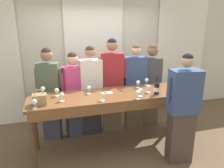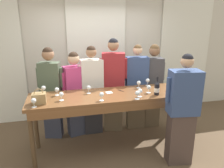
% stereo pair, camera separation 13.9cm
% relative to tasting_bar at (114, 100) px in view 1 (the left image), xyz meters
% --- Properties ---
extents(ground_plane, '(18.00, 18.00, 0.00)m').
position_rel_tasting_bar_xyz_m(ground_plane, '(0.00, 0.03, -0.91)').
color(ground_plane, brown).
extents(wall_back, '(12.00, 0.06, 2.80)m').
position_rel_tasting_bar_xyz_m(wall_back, '(0.00, 1.61, 0.49)').
color(wall_back, beige).
rests_on(wall_back, ground_plane).
extents(curtain_panel_center, '(1.30, 0.03, 2.69)m').
position_rel_tasting_bar_xyz_m(curtain_panel_center, '(0.00, 1.54, 0.43)').
color(curtain_panel_center, white).
rests_on(curtain_panel_center, ground_plane).
extents(curtain_panel_right, '(1.30, 0.03, 2.69)m').
position_rel_tasting_bar_xyz_m(curtain_panel_right, '(2.21, 1.54, 0.43)').
color(curtain_panel_right, white).
rests_on(curtain_panel_right, ground_plane).
extents(tasting_bar, '(2.76, 0.75, 1.02)m').
position_rel_tasting_bar_xyz_m(tasting_bar, '(0.00, 0.00, 0.00)').
color(tasting_bar, brown).
rests_on(tasting_bar, ground_plane).
extents(wine_bottle, '(0.09, 0.09, 0.31)m').
position_rel_tasting_bar_xyz_m(wine_bottle, '(0.69, -0.18, 0.21)').
color(wine_bottle, black).
rests_on(wine_bottle, tasting_bar).
extents(handbag, '(0.20, 0.15, 0.23)m').
position_rel_tasting_bar_xyz_m(handbag, '(-1.16, -0.13, 0.19)').
color(handbag, '#997A4C').
rests_on(handbag, tasting_bar).
extents(wine_glass_front_left, '(0.07, 0.07, 0.13)m').
position_rel_tasting_bar_xyz_m(wine_glass_front_left, '(0.31, -0.30, 0.19)').
color(wine_glass_front_left, white).
rests_on(wine_glass_front_left, tasting_bar).
extents(wine_glass_front_mid, '(0.07, 0.07, 0.13)m').
position_rel_tasting_bar_xyz_m(wine_glass_front_mid, '(-1.12, 0.32, 0.19)').
color(wine_glass_front_mid, white).
rests_on(wine_glass_front_mid, tasting_bar).
extents(wine_glass_front_right, '(0.07, 0.07, 0.13)m').
position_rel_tasting_bar_xyz_m(wine_glass_front_right, '(-1.22, -0.26, 0.19)').
color(wine_glass_front_right, white).
rests_on(wine_glass_front_right, tasting_bar).
extents(wine_glass_center_left, '(0.07, 0.07, 0.13)m').
position_rel_tasting_bar_xyz_m(wine_glass_center_left, '(-0.91, 0.17, 0.19)').
color(wine_glass_center_left, white).
rests_on(wine_glass_center_left, tasting_bar).
extents(wine_glass_center_mid, '(0.07, 0.07, 0.13)m').
position_rel_tasting_bar_xyz_m(wine_glass_center_mid, '(-0.24, -0.23, 0.19)').
color(wine_glass_center_mid, white).
rests_on(wine_glass_center_mid, tasting_bar).
extents(wine_glass_center_right, '(0.07, 0.07, 0.13)m').
position_rel_tasting_bar_xyz_m(wine_glass_center_right, '(0.74, 0.34, 0.19)').
color(wine_glass_center_right, white).
rests_on(wine_glass_center_right, tasting_bar).
extents(wine_glass_back_left, '(0.07, 0.07, 0.13)m').
position_rel_tasting_bar_xyz_m(wine_glass_back_left, '(0.39, -0.21, 0.19)').
color(wine_glass_back_left, white).
rests_on(wine_glass_back_left, tasting_bar).
extents(wine_glass_back_mid, '(0.07, 0.07, 0.13)m').
position_rel_tasting_bar_xyz_m(wine_glass_back_mid, '(-0.39, 0.15, 0.19)').
color(wine_glass_back_mid, white).
rests_on(wine_glass_back_mid, tasting_bar).
extents(wine_glass_back_right, '(0.07, 0.07, 0.13)m').
position_rel_tasting_bar_xyz_m(wine_glass_back_right, '(0.60, -0.06, 0.19)').
color(wine_glass_back_right, white).
rests_on(wine_glass_back_right, tasting_bar).
extents(wine_glass_near_host, '(0.07, 0.07, 0.13)m').
position_rel_tasting_bar_xyz_m(wine_glass_near_host, '(-0.84, -0.08, 0.19)').
color(wine_glass_near_host, white).
rests_on(wine_glass_near_host, tasting_bar).
extents(wine_glass_by_bottle, '(0.07, 0.07, 0.13)m').
position_rel_tasting_bar_xyz_m(wine_glass_by_bottle, '(0.53, 0.23, 0.19)').
color(wine_glass_by_bottle, white).
rests_on(wine_glass_by_bottle, tasting_bar).
extents(napkin, '(0.12, 0.12, 0.00)m').
position_rel_tasting_bar_xyz_m(napkin, '(-0.05, 0.10, 0.10)').
color(napkin, white).
rests_on(napkin, tasting_bar).
extents(pen, '(0.08, 0.11, 0.01)m').
position_rel_tasting_bar_xyz_m(pen, '(0.17, 0.14, 0.11)').
color(pen, black).
rests_on(pen, tasting_bar).
extents(guest_olive_jacket, '(0.49, 0.30, 1.74)m').
position_rel_tasting_bar_xyz_m(guest_olive_jacket, '(-1.02, 0.67, 0.00)').
color(guest_olive_jacket, '#383D51').
rests_on(guest_olive_jacket, ground_plane).
extents(guest_pink_top, '(0.50, 0.35, 1.65)m').
position_rel_tasting_bar_xyz_m(guest_pink_top, '(-0.58, 0.67, -0.07)').
color(guest_pink_top, '#383D51').
rests_on(guest_pink_top, ground_plane).
extents(guest_cream_sweater, '(0.53, 0.24, 1.75)m').
position_rel_tasting_bar_xyz_m(guest_cream_sweater, '(-0.26, 0.67, -0.02)').
color(guest_cream_sweater, '#28282D').
rests_on(guest_cream_sweater, ground_plane).
extents(guest_striped_shirt, '(0.55, 0.31, 1.87)m').
position_rel_tasting_bar_xyz_m(guest_striped_shirt, '(0.16, 0.67, 0.06)').
color(guest_striped_shirt, brown).
rests_on(guest_striped_shirt, ground_plane).
extents(guest_navy_coat, '(0.55, 0.27, 1.74)m').
position_rel_tasting_bar_xyz_m(guest_navy_coat, '(0.65, 0.67, -0.02)').
color(guest_navy_coat, brown).
rests_on(guest_navy_coat, ground_plane).
extents(guest_beige_cap, '(0.48, 0.28, 1.74)m').
position_rel_tasting_bar_xyz_m(guest_beige_cap, '(1.00, 0.67, -0.00)').
color(guest_beige_cap, brown).
rests_on(guest_beige_cap, ground_plane).
extents(host_pouring, '(0.56, 0.34, 1.75)m').
position_rel_tasting_bar_xyz_m(host_pouring, '(0.92, -0.61, -0.04)').
color(host_pouring, '#473833').
rests_on(host_pouring, ground_plane).
extents(potted_plant, '(0.32, 0.32, 0.67)m').
position_rel_tasting_bar_xyz_m(potted_plant, '(1.96, 1.25, -0.57)').
color(potted_plant, '#935B3D').
rests_on(potted_plant, ground_plane).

